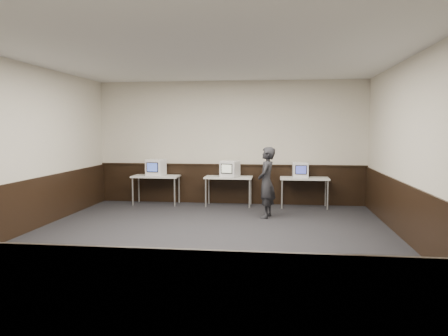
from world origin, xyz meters
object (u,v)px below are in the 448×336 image
at_px(emac_left, 156,167).
at_px(person, 267,182).
at_px(emac_center, 230,169).
at_px(emac_right, 300,170).
at_px(desk_center, 229,179).
at_px(desk_left, 156,178).
at_px(desk_right, 304,180).

xyz_separation_m(emac_left, person, (2.90, -1.40, -0.18)).
bearing_deg(emac_center, person, -37.96).
relative_size(emac_center, emac_right, 1.25).
distance_m(desk_center, emac_right, 1.82).
bearing_deg(emac_right, person, -121.71).
relative_size(desk_left, person, 0.77).
xyz_separation_m(desk_right, person, (-0.90, -1.37, 0.10)).
height_order(emac_right, person, person).
distance_m(desk_center, desk_right, 1.90).
bearing_deg(emac_left, emac_center, 5.74).
bearing_deg(emac_left, desk_left, -66.86).
relative_size(emac_right, person, 0.27).
relative_size(desk_center, emac_center, 2.29).
height_order(desk_right, emac_center, emac_center).
xyz_separation_m(desk_left, person, (2.90, -1.37, 0.10)).
height_order(desk_center, desk_right, same).
distance_m(desk_left, emac_right, 3.71).
xyz_separation_m(desk_left, desk_right, (3.80, 0.00, 0.00)).
xyz_separation_m(emac_right, person, (-0.80, -1.42, -0.16)).
bearing_deg(desk_right, desk_center, 180.00).
distance_m(desk_left, desk_right, 3.80).
relative_size(emac_left, emac_center, 0.96).
bearing_deg(desk_left, emac_left, 105.10).
bearing_deg(person, desk_left, -105.25).
height_order(desk_right, person, person).
relative_size(desk_left, emac_center, 2.29).
bearing_deg(person, desk_center, -133.91).
distance_m(desk_center, emac_center, 0.28).
distance_m(emac_center, person, 1.64).
height_order(desk_right, emac_left, emac_left).
bearing_deg(emac_center, desk_right, 17.68).
bearing_deg(emac_center, desk_left, -165.47).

